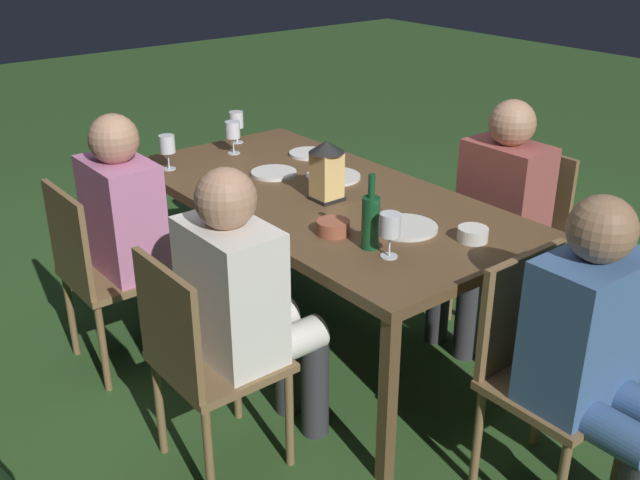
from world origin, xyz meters
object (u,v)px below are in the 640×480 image
at_px(chair_head_near, 542,367).
at_px(plate_b, 333,177).
at_px(person_in_pink, 138,226).
at_px(person_in_rust, 494,211).
at_px(wine_glass_c, 236,121).
at_px(plate_c, 309,153).
at_px(chair_side_left_a, 517,231).
at_px(green_bottle_on_table, 371,221).
at_px(lantern_centerpiece, 327,167).
at_px(bowl_bread, 473,234).
at_px(wine_glass_d, 390,227).
at_px(chair_side_right_b, 100,269).
at_px(wine_glass_a, 167,146).
at_px(chair_side_right_a, 202,356).
at_px(person_in_cream, 247,301).
at_px(wine_glass_b, 233,131).
at_px(plate_a, 274,173).
at_px(plate_d, 405,227).
at_px(person_in_blue, 600,354).
at_px(dining_table, 320,204).
at_px(bowl_olives, 333,227).

distance_m(chair_head_near, plate_b, 1.38).
height_order(person_in_pink, person_in_rust, same).
bearing_deg(wine_glass_c, plate_c, -157.70).
relative_size(chair_side_left_a, green_bottle_on_table, 3.00).
distance_m(lantern_centerpiece, bowl_bread, 0.71).
bearing_deg(bowl_bread, wine_glass_c, 0.30).
relative_size(wine_glass_d, plate_c, 0.84).
bearing_deg(person_in_pink, green_bottle_on_table, -154.71).
bearing_deg(chair_side_left_a, lantern_centerpiece, 68.29).
xyz_separation_m(chair_side_right_b, plate_b, (-0.32, -1.05, 0.28)).
bearing_deg(person_in_rust, wine_glass_a, 42.24).
bearing_deg(wine_glass_c, bowl_bread, -179.70).
bearing_deg(plate_c, person_in_pink, 92.09).
distance_m(person_in_rust, plate_c, 0.99).
distance_m(chair_side_right_a, green_bottle_on_table, 0.78).
bearing_deg(chair_head_near, wine_glass_c, -3.60).
bearing_deg(person_in_cream, wine_glass_b, -30.70).
distance_m(plate_c, bowl_bread, 1.24).
relative_size(person_in_cream, wine_glass_c, 6.80).
height_order(chair_side_right_a, plate_c, chair_side_right_a).
height_order(person_in_cream, plate_a, person_in_cream).
xyz_separation_m(wine_glass_d, plate_a, (1.00, -0.19, -0.11)).
relative_size(chair_side_right_b, lantern_centerpiece, 3.28).
xyz_separation_m(person_in_rust, plate_b, (0.56, 0.51, 0.13)).
height_order(person_in_cream, plate_d, person_in_cream).
bearing_deg(lantern_centerpiece, bowl_bread, -166.30).
bearing_deg(person_in_blue, bowl_bread, -12.12).
xyz_separation_m(person_in_rust, wine_glass_b, (1.17, 0.67, 0.24)).
distance_m(dining_table, bowl_olives, 0.45).
bearing_deg(dining_table, wine_glass_b, -1.08).
xyz_separation_m(chair_side_right_a, wine_glass_d, (-0.23, -0.67, 0.39)).
bearing_deg(lantern_centerpiece, plate_c, -30.71).
relative_size(chair_side_right_b, wine_glass_c, 5.15).
distance_m(chair_side_right_b, green_bottle_on_table, 1.26).
bearing_deg(person_in_cream, lantern_centerpiece, -61.31).
bearing_deg(wine_glass_b, bowl_olives, 167.36).
relative_size(wine_glass_d, bowl_olives, 1.30).
bearing_deg(person_in_rust, dining_table, 57.34).
xyz_separation_m(lantern_centerpiece, wine_glass_b, (0.81, -0.04, -0.03)).
bearing_deg(chair_side_left_a, person_in_rust, 90.00).
bearing_deg(wine_glass_d, plate_b, -25.99).
distance_m(plate_c, bowl_olives, 1.00).
relative_size(chair_side_right_a, bowl_olives, 6.69).
xyz_separation_m(plate_c, bowl_bread, (-1.23, 0.16, 0.02)).
height_order(person_in_pink, wine_glass_a, person_in_pink).
relative_size(person_in_blue, lantern_centerpiece, 4.34).
distance_m(chair_side_right_a, chair_side_left_a, 1.75).
xyz_separation_m(person_in_blue, wine_glass_c, (2.30, -0.13, 0.24)).
height_order(dining_table, chair_side_right_b, chair_side_right_b).
bearing_deg(bowl_bread, wine_glass_a, 18.98).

